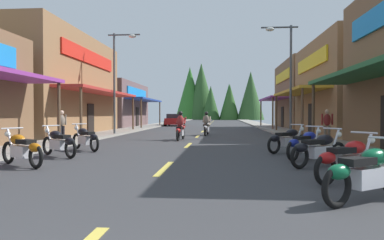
% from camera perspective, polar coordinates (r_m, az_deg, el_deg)
% --- Properties ---
extents(ground, '(10.26, 97.24, 0.10)m').
position_cam_1_polar(ground, '(34.69, 2.33, -1.39)').
color(ground, '#38383A').
extents(sidewalk_left, '(2.35, 97.24, 0.12)m').
position_cam_1_polar(sidewalk_left, '(35.51, -7.89, -1.17)').
color(sidewalk_left, gray).
rests_on(sidewalk_left, ground).
extents(sidewalk_right, '(2.35, 97.24, 0.12)m').
position_cam_1_polar(sidewalk_right, '(34.99, 12.70, -1.22)').
color(sidewalk_right, gray).
rests_on(sidewalk_right, ground).
extents(centerline_dashes, '(0.16, 70.06, 0.01)m').
position_cam_1_polar(centerline_dashes, '(37.00, 2.48, -1.16)').
color(centerline_dashes, '#E0C64C').
rests_on(centerline_dashes, ground).
extents(storefront_left_middle, '(10.50, 12.55, 6.75)m').
position_cam_1_polar(storefront_left_middle, '(26.79, -25.03, 5.11)').
color(storefront_left_middle, olive).
rests_on(storefront_left_middle, ground).
extents(storefront_left_far, '(8.04, 11.36, 4.68)m').
position_cam_1_polar(storefront_left_far, '(38.50, -13.44, 2.39)').
color(storefront_left_far, brown).
rests_on(storefront_left_far, ground).
extents(storefront_right_middle, '(8.49, 10.30, 6.25)m').
position_cam_1_polar(storefront_right_middle, '(25.63, 26.17, 4.73)').
color(storefront_right_middle, olive).
rests_on(storefront_right_middle, ground).
extents(storefront_right_far, '(10.14, 10.31, 6.43)m').
position_cam_1_polar(storefront_right_far, '(36.13, 21.11, 3.81)').
color(storefront_right_far, brown).
rests_on(storefront_right_far, ground).
extents(streetlamp_left, '(2.13, 0.30, 6.69)m').
position_cam_1_polar(streetlamp_left, '(23.57, -11.88, 8.05)').
color(streetlamp_left, '#474C51').
rests_on(streetlamp_left, ground).
extents(streetlamp_right, '(2.13, 0.30, 6.57)m').
position_cam_1_polar(streetlamp_right, '(21.29, 15.03, 8.62)').
color(streetlamp_right, '#474C51').
rests_on(streetlamp_right, ground).
extents(motorcycle_parked_right_0, '(1.81, 1.31, 1.04)m').
position_cam_1_polar(motorcycle_parked_right_0, '(6.32, 26.59, -7.63)').
color(motorcycle_parked_right_0, black).
rests_on(motorcycle_parked_right_0, ground).
extents(motorcycle_parked_right_1, '(1.79, 1.34, 1.04)m').
position_cam_1_polar(motorcycle_parked_right_1, '(7.97, 24.18, -5.82)').
color(motorcycle_parked_right_1, black).
rests_on(motorcycle_parked_right_1, ground).
extents(motorcycle_parked_right_2, '(1.82, 1.29, 1.04)m').
position_cam_1_polar(motorcycle_parked_right_2, '(9.98, 20.02, -4.42)').
color(motorcycle_parked_right_2, black).
rests_on(motorcycle_parked_right_2, ground).
extents(motorcycle_parked_right_3, '(1.54, 1.63, 1.04)m').
position_cam_1_polar(motorcycle_parked_right_3, '(11.46, 18.07, -3.71)').
color(motorcycle_parked_right_3, black).
rests_on(motorcycle_parked_right_3, ground).
extents(motorcycle_parked_right_4, '(1.72, 1.43, 1.04)m').
position_cam_1_polar(motorcycle_parked_right_4, '(13.23, 15.36, -3.07)').
color(motorcycle_parked_right_4, black).
rests_on(motorcycle_parked_right_4, ground).
extents(motorcycle_parked_left_2, '(1.85, 1.24, 1.04)m').
position_cam_1_polar(motorcycle_parked_left_2, '(10.53, -26.06, -4.18)').
color(motorcycle_parked_left_2, black).
rests_on(motorcycle_parked_left_2, ground).
extents(motorcycle_parked_left_3, '(1.79, 1.34, 1.04)m').
position_cam_1_polar(motorcycle_parked_left_3, '(12.34, -20.93, -3.39)').
color(motorcycle_parked_left_3, black).
rests_on(motorcycle_parked_left_3, ground).
extents(motorcycle_parked_left_4, '(1.65, 1.52, 1.04)m').
position_cam_1_polar(motorcycle_parked_left_4, '(14.11, -17.02, -2.82)').
color(motorcycle_parked_left_4, black).
rests_on(motorcycle_parked_left_4, ground).
extents(rider_cruising_lead, '(0.60, 2.14, 1.57)m').
position_cam_1_polar(rider_cruising_lead, '(18.75, -1.89, -1.32)').
color(rider_cruising_lead, black).
rests_on(rider_cruising_lead, ground).
extents(rider_cruising_trailing, '(0.60, 2.14, 1.57)m').
position_cam_1_polar(rider_cruising_trailing, '(22.87, 2.37, -0.89)').
color(rider_cruising_trailing, black).
rests_on(rider_cruising_trailing, ground).
extents(pedestrian_by_shop, '(0.57, 0.28, 1.65)m').
position_cam_1_polar(pedestrian_by_shop, '(18.54, 21.22, -0.50)').
color(pedestrian_by_shop, '#726659').
rests_on(pedestrian_by_shop, ground).
extents(pedestrian_browsing, '(0.39, 0.52, 1.60)m').
position_cam_1_polar(pedestrian_browsing, '(18.96, -20.51, -0.56)').
color(pedestrian_browsing, black).
rests_on(pedestrian_browsing, ground).
extents(parked_car_curbside, '(2.09, 4.31, 1.40)m').
position_cam_1_polar(parked_car_curbside, '(40.89, -2.83, 0.01)').
color(parked_car_curbside, '#B21919').
rests_on(parked_car_curbside, ground).
extents(treeline_backdrop, '(21.21, 12.64, 13.88)m').
position_cam_1_polar(treeline_backdrop, '(84.62, 3.09, 4.13)').
color(treeline_backdrop, '#2D5823').
rests_on(treeline_backdrop, ground).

